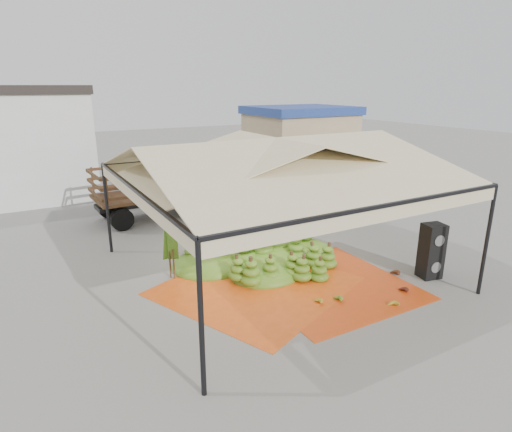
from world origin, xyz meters
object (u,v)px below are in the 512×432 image
vendor (249,214)px  truck_left (179,182)px  truck_right (299,169)px  banana_heap (260,242)px  speaker_stack (431,251)px

vendor → truck_left: size_ratio=0.25×
truck_left → truck_right: 5.92m
banana_heap → truck_left: (-0.39, 6.31, 0.78)m
speaker_stack → truck_right: (1.84, 9.29, 0.70)m
speaker_stack → truck_left: size_ratio=0.24×
truck_right → speaker_stack: bearing=-80.1°
banana_heap → vendor: (0.84, 2.30, 0.21)m
speaker_stack → vendor: (-2.83, 5.86, 0.00)m
speaker_stack → truck_right: 9.49m
vendor → truck_left: (-1.22, 4.01, 0.57)m
banana_heap → truck_left: truck_left is taller
truck_left → truck_right: (5.89, -0.58, 0.13)m
vendor → truck_left: truck_left is taller
truck_left → truck_right: bearing=-9.1°
banana_heap → vendor: vendor is taller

